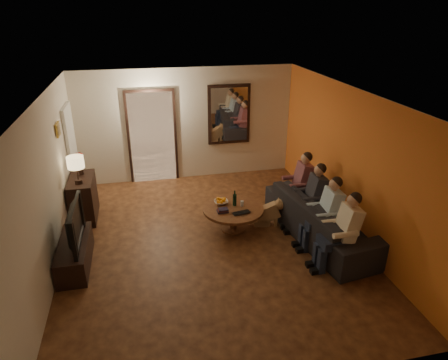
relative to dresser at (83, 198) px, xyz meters
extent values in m
cube|color=#3B1C0F|center=(2.25, -1.41, -0.42)|extent=(5.00, 6.00, 0.01)
cube|color=white|center=(2.25, -1.41, 2.18)|extent=(5.00, 6.00, 0.01)
cube|color=beige|center=(2.25, 1.59, 0.88)|extent=(5.00, 0.02, 2.60)
cube|color=beige|center=(2.25, -4.41, 0.88)|extent=(5.00, 0.02, 2.60)
cube|color=beige|center=(-0.25, -1.41, 0.88)|extent=(0.02, 6.00, 2.60)
cube|color=beige|center=(4.75, -1.41, 0.88)|extent=(0.02, 6.00, 2.60)
cube|color=orange|center=(4.74, -1.41, 0.88)|extent=(0.01, 6.00, 2.60)
cube|color=#FFE0A5|center=(1.45, 1.57, 0.63)|extent=(1.00, 0.06, 2.10)
cube|color=black|center=(1.45, 1.56, 0.63)|extent=(1.12, 0.04, 2.22)
cube|color=silver|center=(1.70, 1.58, 0.48)|extent=(0.45, 0.03, 1.70)
cube|color=black|center=(3.25, 1.55, 1.08)|extent=(1.00, 0.05, 1.40)
cube|color=white|center=(3.25, 1.52, 1.08)|extent=(0.86, 0.02, 1.26)
cube|color=white|center=(-0.21, 0.89, 0.60)|extent=(0.06, 0.85, 2.04)
cube|color=#B28C33|center=(-0.22, -0.11, 1.43)|extent=(0.03, 0.28, 0.24)
cube|color=brown|center=(-0.21, -0.11, 1.43)|extent=(0.01, 0.22, 0.18)
cube|color=black|center=(0.00, 0.00, 0.00)|extent=(0.45, 0.94, 0.84)
cube|color=black|center=(0.00, -1.60, -0.20)|extent=(0.45, 1.28, 0.43)
imported|color=black|center=(0.00, -1.60, 0.33)|extent=(1.12, 0.15, 0.64)
imported|color=black|center=(4.24, -1.64, -0.04)|extent=(2.71, 1.37, 0.76)
cylinder|color=#5B2B1B|center=(2.73, -1.06, -0.19)|extent=(1.21, 1.21, 0.45)
imported|color=white|center=(2.55, -0.84, 0.06)|extent=(0.26, 0.26, 0.06)
cylinder|color=silver|center=(2.91, -1.01, 0.08)|extent=(0.06, 0.06, 0.10)
imported|color=black|center=(2.83, -1.34, 0.05)|extent=(0.36, 0.27, 0.03)
camera|label=1|loc=(1.19, -7.33, 3.47)|focal=32.00mm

